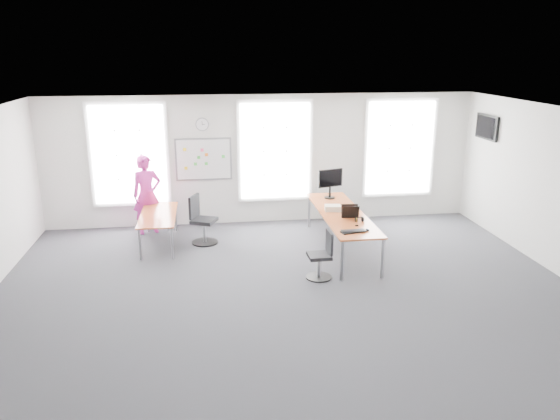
{
  "coord_description": "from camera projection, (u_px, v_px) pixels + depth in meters",
  "views": [
    {
      "loc": [
        -1.3,
        -8.43,
        3.99
      ],
      "look_at": [
        0.03,
        1.2,
        1.1
      ],
      "focal_mm": 35.0,
      "sensor_mm": 36.0,
      "label": 1
    }
  ],
  "objects": [
    {
      "name": "desk_left",
      "position": [
        158.0,
        217.0,
        11.38
      ],
      "size": [
        0.73,
        1.84,
        0.67
      ],
      "color": "#AD481E",
      "rests_on": "ground"
    },
    {
      "name": "window_mid",
      "position": [
        275.0,
        151.0,
        12.64
      ],
      "size": [
        1.6,
        0.06,
        2.2
      ],
      "primitive_type": "cube",
      "color": "white",
      "rests_on": "wall_back"
    },
    {
      "name": "chair_right",
      "position": [
        322.0,
        258.0,
        9.77
      ],
      "size": [
        0.47,
        0.47,
        0.88
      ],
      "rotation": [
        0.0,
        0.0,
        -1.55
      ],
      "color": "black",
      "rests_on": "ground"
    },
    {
      "name": "monitor",
      "position": [
        330.0,
        181.0,
        12.02
      ],
      "size": [
        0.58,
        0.24,
        0.66
      ],
      "rotation": [
        0.0,
        0.0,
        0.31
      ],
      "color": "black",
      "rests_on": "desk_right"
    },
    {
      "name": "window_left",
      "position": [
        129.0,
        155.0,
        12.2
      ],
      "size": [
        1.6,
        0.06,
        2.2
      ],
      "primitive_type": "cube",
      "color": "white",
      "rests_on": "wall_back"
    },
    {
      "name": "lens_cap",
      "position": [
        357.0,
        226.0,
        10.24
      ],
      "size": [
        0.08,
        0.08,
        0.01
      ],
      "primitive_type": "cylinder",
      "rotation": [
        0.0,
        0.0,
        -0.13
      ],
      "color": "black",
      "rests_on": "desk_right"
    },
    {
      "name": "wall_back",
      "position": [
        262.0,
        160.0,
        12.68
      ],
      "size": [
        10.0,
        0.0,
        10.0
      ],
      "primitive_type": "plane",
      "rotation": [
        1.57,
        0.0,
        0.0
      ],
      "color": "silver",
      "rests_on": "ground"
    },
    {
      "name": "mouse",
      "position": [
        368.0,
        230.0,
        9.96
      ],
      "size": [
        0.09,
        0.12,
        0.04
      ],
      "primitive_type": "ellipsoid",
      "rotation": [
        0.0,
        0.0,
        -0.19
      ],
      "color": "black",
      "rests_on": "desk_right"
    },
    {
      "name": "floor",
      "position": [
        288.0,
        292.0,
        9.31
      ],
      "size": [
        10.0,
        10.0,
        0.0
      ],
      "primitive_type": "plane",
      "color": "#27272C",
      "rests_on": "ground"
    },
    {
      "name": "person",
      "position": [
        147.0,
        195.0,
        12.06
      ],
      "size": [
        0.75,
        0.61,
        1.76
      ],
      "primitive_type": "imported",
      "rotation": [
        0.0,
        0.0,
        0.34
      ],
      "color": "#BE298F",
      "rests_on": "ground"
    },
    {
      "name": "laptop_sleeve",
      "position": [
        350.0,
        212.0,
        10.68
      ],
      "size": [
        0.34,
        0.21,
        0.27
      ],
      "rotation": [
        0.0,
        0.0,
        -0.11
      ],
      "color": "black",
      "rests_on": "desk_right"
    },
    {
      "name": "desk_right",
      "position": [
        342.0,
        215.0,
        11.08
      ],
      "size": [
        0.86,
        3.23,
        0.79
      ],
      "color": "#AD481E",
      "rests_on": "ground"
    },
    {
      "name": "keyboard",
      "position": [
        353.0,
        232.0,
        9.89
      ],
      "size": [
        0.49,
        0.27,
        0.02
      ],
      "primitive_type": "cube",
      "rotation": [
        0.0,
        0.0,
        0.25
      ],
      "color": "black",
      "rests_on": "desk_right"
    },
    {
      "name": "paper_stack",
      "position": [
        333.0,
        208.0,
        11.19
      ],
      "size": [
        0.35,
        0.28,
        0.11
      ],
      "primitive_type": "cube",
      "rotation": [
        0.0,
        0.0,
        -0.13
      ],
      "color": "beige",
      "rests_on": "desk_right"
    },
    {
      "name": "wall_front",
      "position": [
        353.0,
        326.0,
        5.09
      ],
      "size": [
        10.0,
        0.0,
        10.0
      ],
      "primitive_type": "plane",
      "rotation": [
        -1.57,
        0.0,
        0.0
      ],
      "color": "silver",
      "rests_on": "ground"
    },
    {
      "name": "wall_clock",
      "position": [
        202.0,
        124.0,
        12.23
      ],
      "size": [
        0.3,
        0.04,
        0.3
      ],
      "primitive_type": "cylinder",
      "rotation": [
        1.57,
        0.0,
        0.0
      ],
      "color": "gray",
      "rests_on": "wall_back"
    },
    {
      "name": "tv",
      "position": [
        487.0,
        127.0,
        12.16
      ],
      "size": [
        0.06,
        0.9,
        0.55
      ],
      "primitive_type": "cube",
      "color": "black",
      "rests_on": "wall_right"
    },
    {
      "name": "chair_left",
      "position": [
        202.0,
        222.0,
        11.52
      ],
      "size": [
        0.62,
        0.62,
        1.04
      ],
      "rotation": [
        0.0,
        0.0,
        1.16
      ],
      "color": "black",
      "rests_on": "ground"
    },
    {
      "name": "window_right",
      "position": [
        399.0,
        148.0,
        13.03
      ],
      "size": [
        1.6,
        0.06,
        2.2
      ],
      "primitive_type": "cube",
      "color": "white",
      "rests_on": "wall_back"
    },
    {
      "name": "ceiling",
      "position": [
        289.0,
        115.0,
        8.46
      ],
      "size": [
        10.0,
        10.0,
        0.0
      ],
      "primitive_type": "plane",
      "rotation": [
        3.14,
        0.0,
        0.0
      ],
      "color": "white",
      "rests_on": "ground"
    },
    {
      "name": "whiteboard",
      "position": [
        204.0,
        159.0,
        12.46
      ],
      "size": [
        1.2,
        0.03,
        0.9
      ],
      "primitive_type": "cube",
      "color": "white",
      "rests_on": "wall_back"
    },
    {
      "name": "headphones",
      "position": [
        359.0,
        219.0,
        10.48
      ],
      "size": [
        0.17,
        0.09,
        0.1
      ],
      "rotation": [
        0.0,
        0.0,
        -0.24
      ],
      "color": "black",
      "rests_on": "desk_right"
    }
  ]
}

